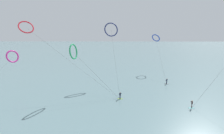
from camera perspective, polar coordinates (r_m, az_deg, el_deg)
name	(u,v)px	position (r m, az deg, el deg)	size (l,w,h in m)	color
sea_water	(114,52)	(116.60, 0.57, 5.40)	(400.00, 200.00, 0.08)	slate
surfer_teal	(192,105)	(37.30, 26.28, -11.82)	(1.40, 0.71, 1.70)	teal
surfer_lime	(120,96)	(37.71, 2.87, -10.12)	(1.40, 0.73, 1.70)	#8CC62D
surfer_charcoal	(167,82)	(50.09, 18.69, -4.87)	(1.40, 0.73, 1.70)	black
kite_crimson	(26,27)	(45.65, -27.94, 12.26)	(24.99, 7.76, 17.78)	red
kite_cobalt	(156,38)	(64.55, 15.18, 9.83)	(3.78, 19.15, 13.97)	#2647B7
kite_emerald	(73,52)	(38.31, -13.41, 5.28)	(11.51, 4.05, 12.53)	#199351
kite_magenta	(12,56)	(53.09, -31.63, 3.17)	(4.20, 27.86, 10.10)	#CC288E
kite_navy	(111,30)	(49.83, -0.31, 13.03)	(4.57, 16.53, 17.73)	navy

